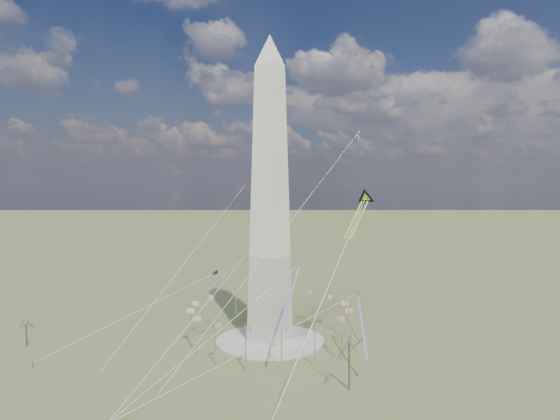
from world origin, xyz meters
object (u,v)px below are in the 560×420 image
Objects in this scene: tree_near at (349,339)px; person_west at (33,366)px; washington_monument at (270,198)px; kite_delta_black at (364,201)px.

tree_near is 11.31× the size of person_west.
washington_monument is at bearing -98.93° from person_west.
tree_near is at bearing 100.16° from kite_delta_black.
person_west is 106.42m from kite_delta_black.
washington_monument is 5.48× the size of tree_near.
person_west is (-79.32, -41.16, -12.21)m from tree_near.
kite_delta_black is (32.73, 3.17, -0.27)m from washington_monument.
kite_delta_black is (72.29, 62.47, 46.88)m from person_west.
kite_delta_black reaches higher than tree_near.
kite_delta_black is at bearing 108.25° from tree_near.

